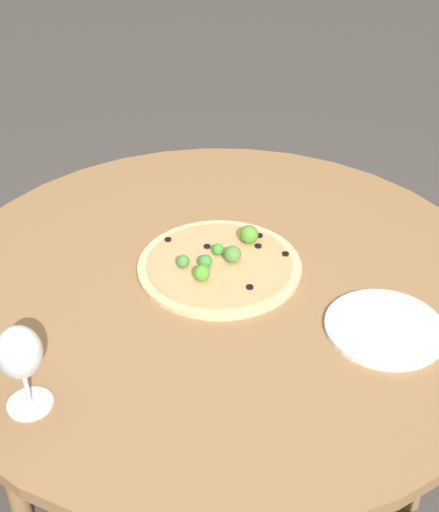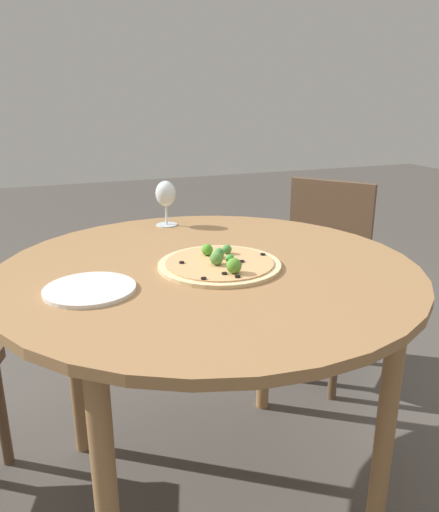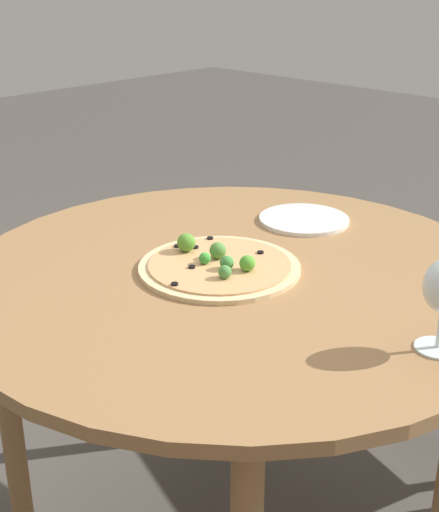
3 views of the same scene
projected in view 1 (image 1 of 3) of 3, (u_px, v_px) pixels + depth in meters
The scene contains 4 objects.
dining_table at pixel (220, 310), 1.46m from camera, with size 1.14×1.14×0.77m.
pizza at pixel (220, 264), 1.43m from camera, with size 0.33×0.33×0.05m.
wine_glass at pixel (20, 355), 1.07m from camera, with size 0.07×0.07×0.16m.
plate_near at pixel (385, 328), 1.28m from camera, with size 0.22×0.22×0.01m.
Camera 1 is at (0.85, 0.74, 1.62)m, focal length 50.00 mm.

